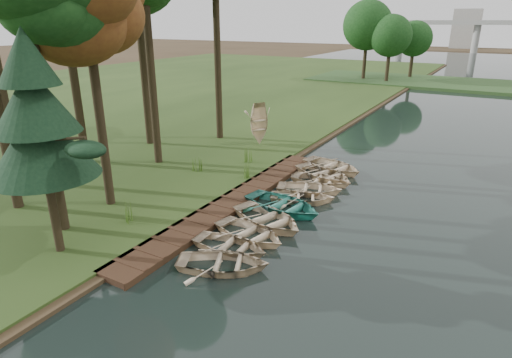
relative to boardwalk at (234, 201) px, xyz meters
The scene contains 22 objects.
ground 1.61m from the boardwalk, ahead, with size 300.00×300.00×0.00m, color #3D2F1D.
boardwalk is the anchor object (origin of this frame).
peninsula 50.91m from the boardwalk, 79.13° to the left, with size 50.00×14.00×0.45m, color #2B4920.
far_trees 50.78m from the boardwalk, 82.86° to the left, with size 45.60×5.60×8.80m.
building_b 145.16m from the boardwalk, 91.34° to the left, with size 8.00×8.00×12.00m, color #A5A5A0.
rowboat_0 6.02m from the boardwalk, 61.25° to the right, with size 2.41×3.38×0.70m, color beige.
rowboat_1 4.68m from the boardwalk, 59.40° to the right, with size 2.23×3.12×0.65m, color beige.
rowboat_2 3.74m from the boardwalk, 47.50° to the right, with size 2.39×3.34×0.69m, color beige.
rowboat_3 2.86m from the boardwalk, 25.96° to the right, with size 2.68×3.76×0.78m, color beige.
rowboat_4 2.55m from the boardwalk, ahead, with size 2.83×3.97×0.82m, color teal.
rowboat_5 3.41m from the boardwalk, 32.71° to the left, with size 2.28×3.20×0.66m, color beige.
rowboat_6 4.09m from the boardwalk, 48.21° to the left, with size 2.42×3.40×0.70m, color beige.
rowboat_7 5.38m from the boardwalk, 59.10° to the left, with size 2.36×3.31×0.69m, color beige.
rowboat_8 6.05m from the boardwalk, 65.04° to the left, with size 2.74×3.84×0.80m, color beige.
rowboat_9 7.46m from the boardwalk, 70.51° to the left, with size 2.75×3.86×0.80m, color beige.
stored_rowboat 10.08m from the boardwalk, 112.63° to the left, with size 2.11×2.96×0.61m, color beige.
tree_2 10.66m from the boardwalk, 144.97° to the right, with size 4.29×4.29×10.61m.
pine_tree 9.71m from the boardwalk, 112.19° to the right, with size 3.80×3.80×8.14m.
reeds_0 5.24m from the boardwalk, 119.08° to the right, with size 0.60×0.60×0.86m, color #3F661E.
reeds_1 3.13m from the boardwalk, 109.07° to the left, with size 0.60×0.60×1.02m, color #3F661E.
reeds_2 4.77m from the boardwalk, 149.02° to the left, with size 0.60×0.60×0.88m, color #3F661E.
reeds_3 5.96m from the boardwalk, 114.01° to the left, with size 0.60×0.60×0.96m, color #3F661E.
Camera 1 is at (9.04, -16.36, 8.59)m, focal length 30.00 mm.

